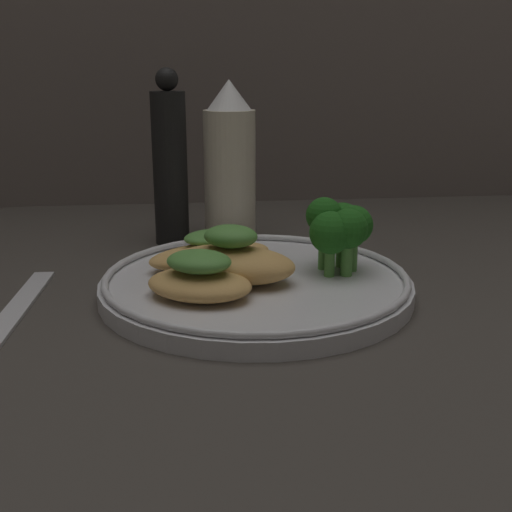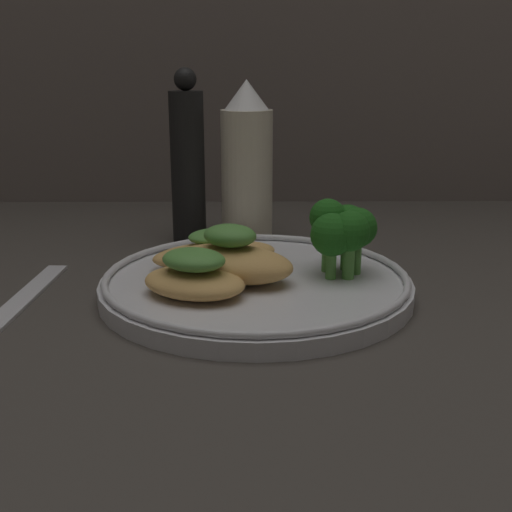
{
  "view_description": "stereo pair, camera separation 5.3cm",
  "coord_description": "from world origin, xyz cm",
  "px_view_note": "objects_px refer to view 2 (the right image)",
  "views": [
    {
      "loc": [
        -5.87,
        -50.83,
        18.65
      ],
      "look_at": [
        0.0,
        0.0,
        3.4
      ],
      "focal_mm": 45.0,
      "sensor_mm": 36.0,
      "label": 1
    },
    {
      "loc": [
        -0.55,
        -51.17,
        18.65
      ],
      "look_at": [
        0.0,
        0.0,
        3.4
      ],
      "focal_mm": 45.0,
      "sensor_mm": 36.0,
      "label": 2
    }
  ],
  "objects_px": {
    "broccoli_bunch": "(343,229)",
    "sauce_bottle": "(247,166)",
    "pepper_grinder": "(188,163)",
    "plate": "(256,283)"
  },
  "relations": [
    {
      "from": "broccoli_bunch",
      "to": "sauce_bottle",
      "type": "xyz_separation_m",
      "value": [
        -0.08,
        0.16,
        0.03
      ]
    },
    {
      "from": "broccoli_bunch",
      "to": "pepper_grinder",
      "type": "distance_m",
      "value": 0.22
    },
    {
      "from": "plate",
      "to": "sauce_bottle",
      "type": "relative_size",
      "value": 1.52
    },
    {
      "from": "sauce_bottle",
      "to": "pepper_grinder",
      "type": "height_order",
      "value": "pepper_grinder"
    },
    {
      "from": "plate",
      "to": "broccoli_bunch",
      "type": "bearing_deg",
      "value": 9.31
    },
    {
      "from": "broccoli_bunch",
      "to": "sauce_bottle",
      "type": "relative_size",
      "value": 0.37
    },
    {
      "from": "plate",
      "to": "broccoli_bunch",
      "type": "xyz_separation_m",
      "value": [
        0.07,
        0.01,
        0.04
      ]
    },
    {
      "from": "pepper_grinder",
      "to": "sauce_bottle",
      "type": "bearing_deg",
      "value": -0.0
    },
    {
      "from": "pepper_grinder",
      "to": "plate",
      "type": "bearing_deg",
      "value": -67.93
    },
    {
      "from": "sauce_bottle",
      "to": "pepper_grinder",
      "type": "bearing_deg",
      "value": 180.0
    }
  ]
}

